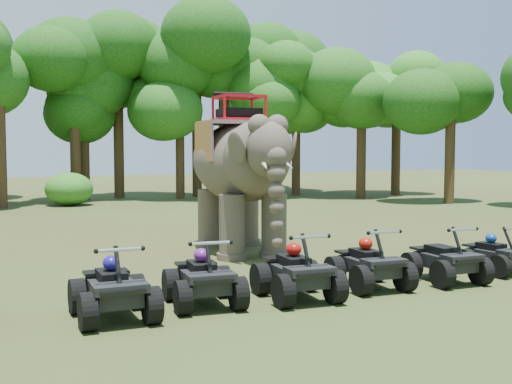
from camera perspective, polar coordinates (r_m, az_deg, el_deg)
ground at (r=14.43m, az=2.01°, el=-7.85°), size 110.00×110.00×0.00m
elephant at (r=18.08m, az=-1.43°, el=1.77°), size 2.86×5.58×4.52m
atv_0 at (r=11.41m, az=-12.58°, el=-7.70°), size 1.34×1.82×1.33m
atv_1 at (r=12.13m, az=-4.70°, el=-7.00°), size 1.47×1.89×1.30m
atv_2 at (r=12.59m, az=3.66°, el=-6.49°), size 1.45×1.91×1.35m
atv_3 at (r=13.75m, az=10.04°, el=-5.75°), size 1.38×1.83×1.30m
atv_4 at (r=14.76m, az=16.49°, el=-5.24°), size 1.34×1.78×1.27m
atv_5 at (r=16.19m, az=20.53°, el=-4.76°), size 1.27×1.64×1.14m
tree_0 at (r=37.43m, az=-14.99°, el=4.65°), size 4.86×4.86×6.95m
tree_1 at (r=37.28m, az=-6.78°, el=4.72°), size 4.83×4.83×6.89m
tree_2 at (r=37.81m, az=1.22°, el=5.64°), size 5.66×5.66×8.09m
tree_3 at (r=37.76m, az=9.36°, el=5.96°), size 6.00×6.00×8.58m
tree_4 at (r=35.16m, az=16.89°, el=5.13°), size 5.27×5.27×7.52m
tree_25 at (r=33.40m, az=-21.83°, el=5.68°), size 5.75×5.75×8.22m
tree_26 at (r=38.27m, az=-12.14°, el=6.51°), size 6.58×6.58×9.40m
tree_28 at (r=38.68m, az=-5.29°, el=6.36°), size 6.40×6.40×9.14m
tree_29 at (r=40.86m, az=12.36°, el=5.76°), size 6.00×6.00×8.57m
tree_30 at (r=36.27m, az=-15.81°, el=5.95°), size 6.01×6.01×8.58m
tree_31 at (r=46.42m, az=0.47°, el=5.90°), size 6.30×6.30×9.00m
tree_35 at (r=39.70m, az=3.58°, el=5.09°), size 5.22×5.22×7.45m
tree_37 at (r=45.53m, az=-0.31°, el=6.16°), size 6.55×6.55×9.36m
tree_38 at (r=38.07m, az=-2.88°, el=7.61°), size 7.51×7.51×10.73m
tree_39 at (r=42.97m, az=1.24°, el=6.37°), size 6.64×6.64×9.48m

